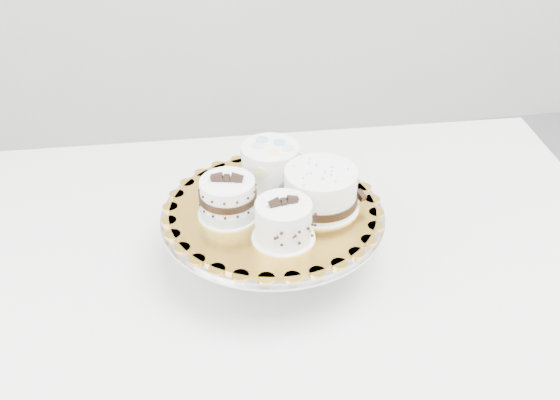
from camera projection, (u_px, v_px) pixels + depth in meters
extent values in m
cube|color=silver|center=(292.00, 252.00, 1.28)|extent=(1.25, 0.87, 0.04)
cube|color=silver|center=(45.00, 300.00, 1.72)|extent=(0.05, 0.05, 0.71)
cube|color=silver|center=(481.00, 261.00, 1.84)|extent=(0.05, 0.05, 0.71)
cylinder|color=gray|center=(273.00, 256.00, 1.23)|extent=(0.17, 0.17, 0.01)
cylinder|color=gray|center=(273.00, 238.00, 1.20)|extent=(0.11, 0.11, 0.09)
cylinder|color=silver|center=(273.00, 214.00, 1.17)|extent=(0.37, 0.37, 0.01)
cylinder|color=silver|center=(273.00, 215.00, 1.18)|extent=(0.38, 0.38, 0.00)
cylinder|color=gold|center=(273.00, 210.00, 1.17)|extent=(0.39, 0.39, 0.01)
cylinder|color=white|center=(283.00, 237.00, 1.10)|extent=(0.10, 0.10, 0.00)
cylinder|color=white|center=(283.00, 221.00, 1.08)|extent=(0.10, 0.10, 0.06)
cylinder|color=white|center=(229.00, 213.00, 1.16)|extent=(0.10, 0.10, 0.00)
cylinder|color=white|center=(228.00, 197.00, 1.14)|extent=(0.11, 0.11, 0.06)
cylinder|color=#ADC9DB|center=(228.00, 208.00, 1.15)|extent=(0.09, 0.09, 0.02)
cylinder|color=black|center=(228.00, 195.00, 1.13)|extent=(0.09, 0.09, 0.01)
cylinder|color=white|center=(271.00, 182.00, 1.23)|extent=(0.11, 0.11, 0.00)
cylinder|color=white|center=(270.00, 164.00, 1.21)|extent=(0.10, 0.10, 0.07)
cylinder|color=white|center=(320.00, 205.00, 1.18)|extent=(0.13, 0.13, 0.00)
cylinder|color=white|center=(321.00, 188.00, 1.16)|extent=(0.16, 0.16, 0.07)
cylinder|color=black|center=(320.00, 198.00, 1.17)|extent=(0.13, 0.13, 0.01)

